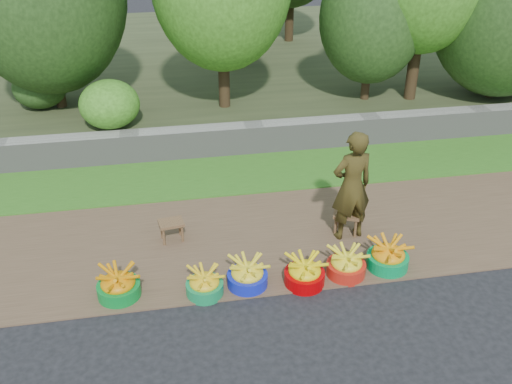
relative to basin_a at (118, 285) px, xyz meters
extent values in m
plane|color=black|center=(2.33, -0.33, -0.18)|extent=(120.00, 120.00, 0.00)
cube|color=brown|center=(2.33, 0.92, -0.17)|extent=(80.00, 2.50, 0.02)
cube|color=#35701F|center=(2.33, 2.92, -0.16)|extent=(80.00, 1.50, 0.04)
cube|color=gray|center=(2.33, 3.77, 0.10)|extent=(80.00, 0.35, 0.55)
cube|color=#394224|center=(2.33, 8.67, 0.07)|extent=(80.00, 10.00, 0.50)
cylinder|color=#302414|center=(-1.22, 5.45, 0.97)|extent=(0.19, 0.19, 1.29)
cylinder|color=#302414|center=(5.73, 4.68, 1.18)|extent=(0.23, 0.23, 1.71)
cylinder|color=#302414|center=(7.39, 4.49, 0.82)|extent=(0.17, 0.17, 0.99)
ellipsoid|color=#264619|center=(7.39, 4.49, 2.17)|extent=(2.86, 2.86, 3.58)
cylinder|color=#302414|center=(1.95, 4.91, 1.11)|extent=(0.22, 0.22, 1.56)
cylinder|color=#302414|center=(4.30, 9.47, 1.17)|extent=(0.23, 0.23, 1.68)
cylinder|color=#302414|center=(4.81, 4.82, 0.83)|extent=(0.17, 0.17, 1.01)
ellipsoid|color=#264619|center=(4.81, 4.82, 1.94)|extent=(2.01, 2.01, 2.52)
cylinder|color=#302414|center=(2.62, 7.62, 1.18)|extent=(0.23, 0.23, 1.72)
ellipsoid|color=#418321|center=(-0.20, 4.24, 0.75)|extent=(1.08, 1.08, 0.86)
ellipsoid|color=#264619|center=(-1.57, 5.47, 0.73)|extent=(1.03, 1.03, 0.82)
cylinder|color=#077B29|center=(0.00, 0.00, -0.08)|extent=(0.53, 0.53, 0.19)
ellipsoid|color=#D07C06|center=(0.00, 0.00, 0.07)|extent=(0.46, 0.46, 0.30)
cylinder|color=#128147|center=(1.04, -0.14, -0.09)|extent=(0.47, 0.47, 0.17)
ellipsoid|color=gold|center=(1.04, -0.14, 0.04)|extent=(0.41, 0.41, 0.27)
cylinder|color=#1320BC|center=(1.58, -0.07, -0.08)|extent=(0.51, 0.51, 0.18)
ellipsoid|color=yellow|center=(1.58, -0.07, 0.06)|extent=(0.45, 0.45, 0.29)
cylinder|color=#A90003|center=(2.30, -0.16, -0.08)|extent=(0.51, 0.51, 0.19)
ellipsoid|color=yellow|center=(2.30, -0.16, 0.06)|extent=(0.45, 0.45, 0.29)
cylinder|color=#B51F13|center=(2.87, -0.08, -0.09)|extent=(0.51, 0.51, 0.18)
ellipsoid|color=yellow|center=(2.87, -0.08, 0.06)|extent=(0.45, 0.45, 0.29)
cylinder|color=#018943|center=(3.46, -0.03, -0.08)|extent=(0.55, 0.55, 0.20)
ellipsoid|color=orange|center=(3.46, -0.03, 0.07)|extent=(0.48, 0.48, 0.31)
cube|color=brown|center=(0.70, 1.10, 0.12)|extent=(0.37, 0.31, 0.04)
cylinder|color=brown|center=(0.58, 0.99, -0.03)|extent=(0.04, 0.04, 0.26)
cylinder|color=brown|center=(0.84, 1.03, -0.03)|extent=(0.04, 0.04, 0.26)
cylinder|color=brown|center=(0.56, 1.17, -0.03)|extent=(0.04, 0.04, 0.26)
cylinder|color=brown|center=(0.82, 1.21, -0.03)|extent=(0.04, 0.04, 0.26)
cube|color=brown|center=(3.17, 0.86, 0.15)|extent=(0.45, 0.40, 0.04)
cylinder|color=brown|center=(3.00, 0.82, -0.02)|extent=(0.04, 0.04, 0.28)
cylinder|color=brown|center=(3.26, 0.71, -0.02)|extent=(0.04, 0.04, 0.28)
cylinder|color=brown|center=(3.08, 1.00, -0.02)|extent=(0.04, 0.04, 0.28)
cylinder|color=brown|center=(3.34, 0.89, -0.02)|extent=(0.04, 0.04, 0.28)
imported|color=black|center=(3.17, 0.77, 0.65)|extent=(0.64, 0.48, 1.62)
camera|label=1|loc=(0.69, -5.68, 4.43)|focal=40.00mm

